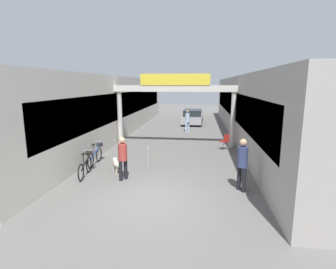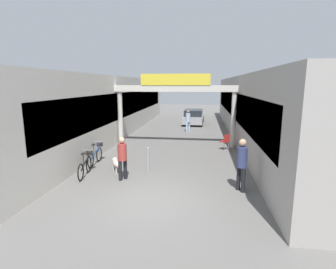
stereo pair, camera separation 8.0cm
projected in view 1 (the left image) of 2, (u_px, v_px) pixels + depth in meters
ground_plane at (151, 200)px, 8.32m from camera, size 80.00×80.00×0.00m
storefront_left at (111, 106)px, 19.27m from camera, size 3.00×26.00×4.11m
storefront_right at (253, 107)px, 18.02m from camera, size 3.00×26.00×4.11m
arcade_sign_gateway at (175, 95)px, 15.14m from camera, size 7.40×0.47×4.20m
pedestrian_with_dog at (123, 156)px, 9.92m from camera, size 0.47×0.47×1.67m
pedestrian_companion at (242, 161)px, 8.85m from camera, size 0.47×0.47×1.83m
pedestrian_carrying_crate at (187, 119)px, 20.03m from camera, size 0.48×0.48×1.68m
dog_on_leash at (117, 164)px, 10.94m from camera, size 0.64×0.78×0.56m
bicycle_black_nearest at (86, 165)px, 10.50m from camera, size 0.46×1.68×0.98m
bicycle_blue_second at (96, 155)px, 12.03m from camera, size 0.46×1.69×0.98m
bollard_post_metal at (148, 160)px, 10.81m from camera, size 0.10×0.10×1.09m
cafe_chair_red_nearer at (225, 140)px, 14.57m from camera, size 0.57×0.57×0.89m
parked_car_silver at (193, 117)px, 24.16m from camera, size 1.91×4.06×1.33m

